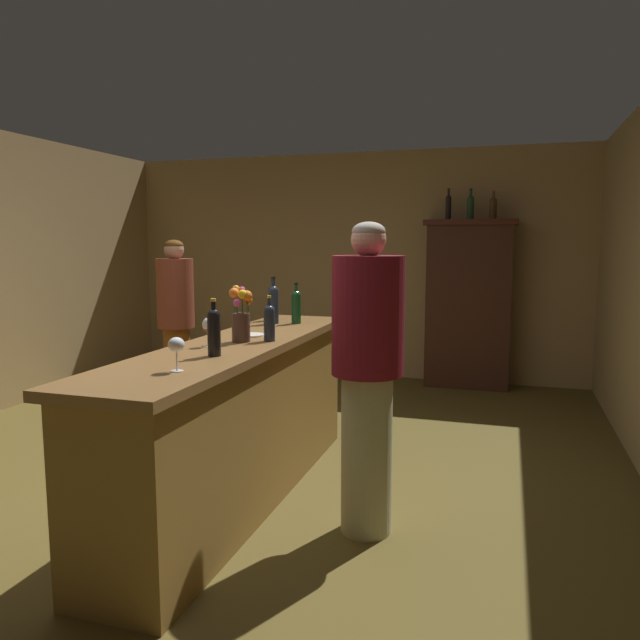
{
  "coord_description": "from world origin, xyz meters",
  "views": [
    {
      "loc": [
        1.81,
        -3.36,
        1.56
      ],
      "look_at": [
        0.8,
        -0.11,
        1.13
      ],
      "focal_mm": 33.8,
      "sensor_mm": 36.0,
      "label": 1
    }
  ],
  "objects_px": {
    "bar_counter": "(238,421)",
    "display_bottle_left": "(448,206)",
    "cheese_plate": "(251,335)",
    "patron_in_navy": "(176,320)",
    "wine_glass_mid": "(176,346)",
    "wine_bottle_merlot": "(296,305)",
    "wine_bottle_pinot": "(274,301)",
    "display_cabinet": "(468,301)",
    "wine_bottle_rose": "(269,321)",
    "display_bottle_center": "(493,207)",
    "wine_bottle_malbec": "(273,302)",
    "display_bottle_midleft": "(470,206)",
    "flower_arrangement": "(241,316)",
    "wine_glass_front": "(208,326)",
    "wine_bottle_riesling": "(214,330)",
    "bartender": "(367,367)"
  },
  "relations": [
    {
      "from": "bar_counter",
      "to": "display_bottle_left",
      "type": "height_order",
      "value": "display_bottle_left"
    },
    {
      "from": "cheese_plate",
      "to": "patron_in_navy",
      "type": "xyz_separation_m",
      "value": [
        -1.31,
        1.29,
        -0.11
      ]
    },
    {
      "from": "wine_glass_mid",
      "to": "bar_counter",
      "type": "bearing_deg",
      "value": 96.73
    },
    {
      "from": "wine_bottle_merlot",
      "to": "wine_bottle_pinot",
      "type": "relative_size",
      "value": 0.92
    },
    {
      "from": "wine_glass_mid",
      "to": "display_cabinet",
      "type": "bearing_deg",
      "value": 76.52
    },
    {
      "from": "wine_bottle_rose",
      "to": "display_bottle_center",
      "type": "bearing_deg",
      "value": 70.77
    },
    {
      "from": "bar_counter",
      "to": "wine_bottle_malbec",
      "type": "xyz_separation_m",
      "value": [
        -0.09,
        0.83,
        0.64
      ]
    },
    {
      "from": "wine_bottle_rose",
      "to": "display_bottle_midleft",
      "type": "distance_m",
      "value": 3.6
    },
    {
      "from": "wine_bottle_merlot",
      "to": "flower_arrangement",
      "type": "distance_m",
      "value": 0.88
    },
    {
      "from": "wine_glass_front",
      "to": "flower_arrangement",
      "type": "xyz_separation_m",
      "value": [
        0.11,
        0.21,
        0.04
      ]
    },
    {
      "from": "flower_arrangement",
      "to": "wine_bottle_riesling",
      "type": "bearing_deg",
      "value": -82.92
    },
    {
      "from": "wine_bottle_riesling",
      "to": "wine_bottle_pinot",
      "type": "distance_m",
      "value": 1.5
    },
    {
      "from": "wine_glass_front",
      "to": "display_bottle_midleft",
      "type": "bearing_deg",
      "value": 71.77
    },
    {
      "from": "wine_glass_front",
      "to": "wine_glass_mid",
      "type": "distance_m",
      "value": 0.67
    },
    {
      "from": "display_cabinet",
      "to": "display_bottle_left",
      "type": "distance_m",
      "value": 1.05
    },
    {
      "from": "wine_bottle_rose",
      "to": "patron_in_navy",
      "type": "relative_size",
      "value": 0.17
    },
    {
      "from": "flower_arrangement",
      "to": "display_bottle_left",
      "type": "relative_size",
      "value": 1.0
    },
    {
      "from": "wine_bottle_rose",
      "to": "display_bottle_midleft",
      "type": "xyz_separation_m",
      "value": [
        0.94,
        3.36,
        0.85
      ]
    },
    {
      "from": "wine_glass_front",
      "to": "patron_in_navy",
      "type": "relative_size",
      "value": 0.1
    },
    {
      "from": "wine_bottle_malbec",
      "to": "patron_in_navy",
      "type": "distance_m",
      "value": 1.43
    },
    {
      "from": "wine_glass_front",
      "to": "bartender",
      "type": "height_order",
      "value": "bartender"
    },
    {
      "from": "wine_bottle_riesling",
      "to": "display_bottle_midleft",
      "type": "xyz_separation_m",
      "value": [
        1.03,
        3.9,
        0.84
      ]
    },
    {
      "from": "display_bottle_left",
      "to": "display_bottle_midleft",
      "type": "height_order",
      "value": "display_bottle_left"
    },
    {
      "from": "wine_bottle_riesling",
      "to": "wine_bottle_malbec",
      "type": "bearing_deg",
      "value": 98.03
    },
    {
      "from": "bartender",
      "to": "wine_bottle_rose",
      "type": "bearing_deg",
      "value": -29.76
    },
    {
      "from": "wine_glass_mid",
      "to": "display_bottle_center",
      "type": "bearing_deg",
      "value": 73.74
    },
    {
      "from": "display_bottle_left",
      "to": "display_bottle_midleft",
      "type": "relative_size",
      "value": 1.03
    },
    {
      "from": "display_bottle_midleft",
      "to": "bartender",
      "type": "relative_size",
      "value": 0.19
    },
    {
      "from": "wine_bottle_riesling",
      "to": "wine_bottle_pinot",
      "type": "bearing_deg",
      "value": 99.88
    },
    {
      "from": "wine_bottle_malbec",
      "to": "wine_bottle_merlot",
      "type": "relative_size",
      "value": 1.15
    },
    {
      "from": "wine_bottle_rose",
      "to": "wine_glass_front",
      "type": "height_order",
      "value": "wine_bottle_rose"
    },
    {
      "from": "wine_glass_front",
      "to": "wine_glass_mid",
      "type": "bearing_deg",
      "value": -74.24
    },
    {
      "from": "wine_bottle_merlot",
      "to": "display_bottle_left",
      "type": "height_order",
      "value": "display_bottle_left"
    },
    {
      "from": "patron_in_navy",
      "to": "wine_glass_mid",
      "type": "bearing_deg",
      "value": 2.37
    },
    {
      "from": "wine_bottle_rose",
      "to": "wine_glass_front",
      "type": "xyz_separation_m",
      "value": [
        -0.26,
        -0.28,
        -0.01
      ]
    },
    {
      "from": "wine_bottle_malbec",
      "to": "display_bottle_center",
      "type": "bearing_deg",
      "value": 61.08
    },
    {
      "from": "wine_bottle_rose",
      "to": "display_bottle_midleft",
      "type": "height_order",
      "value": "display_bottle_midleft"
    },
    {
      "from": "flower_arrangement",
      "to": "wine_glass_mid",
      "type": "bearing_deg",
      "value": -85.25
    },
    {
      "from": "wine_bottle_malbec",
      "to": "patron_in_navy",
      "type": "height_order",
      "value": "patron_in_navy"
    },
    {
      "from": "display_bottle_left",
      "to": "cheese_plate",
      "type": "bearing_deg",
      "value": -105.56
    },
    {
      "from": "bar_counter",
      "to": "wine_bottle_merlot",
      "type": "height_order",
      "value": "wine_bottle_merlot"
    },
    {
      "from": "display_bottle_center",
      "to": "patron_in_navy",
      "type": "bearing_deg",
      "value": -144.27
    },
    {
      "from": "bar_counter",
      "to": "wine_bottle_malbec",
      "type": "distance_m",
      "value": 1.05
    },
    {
      "from": "wine_bottle_pinot",
      "to": "display_bottle_center",
      "type": "height_order",
      "value": "display_bottle_center"
    },
    {
      "from": "wine_glass_mid",
      "to": "flower_arrangement",
      "type": "bearing_deg",
      "value": 94.75
    },
    {
      "from": "wine_glass_mid",
      "to": "display_bottle_midleft",
      "type": "relative_size",
      "value": 0.49
    },
    {
      "from": "wine_bottle_riesling",
      "to": "wine_bottle_malbec",
      "type": "relative_size",
      "value": 0.87
    },
    {
      "from": "wine_bottle_rose",
      "to": "wine_bottle_pinot",
      "type": "relative_size",
      "value": 0.84
    },
    {
      "from": "wine_glass_mid",
      "to": "cheese_plate",
      "type": "height_order",
      "value": "wine_glass_mid"
    },
    {
      "from": "wine_bottle_rose",
      "to": "wine_bottle_merlot",
      "type": "distance_m",
      "value": 0.81
    }
  ]
}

